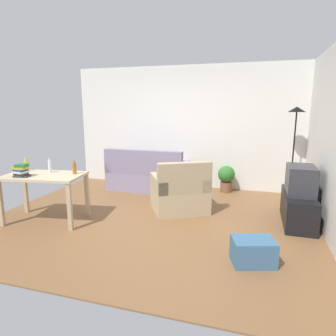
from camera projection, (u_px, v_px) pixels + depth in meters
The scene contains 14 objects.
ground_plane at pixel (154, 218), 4.90m from camera, with size 5.20×4.40×0.02m, color brown.
wall_rear at pixel (185, 127), 6.69m from camera, with size 5.20×0.10×2.70m, color silver.
couch at pixel (148, 176), 6.52m from camera, with size 1.71×0.84×0.92m.
tv_stand at pixel (298, 209), 4.63m from camera, with size 0.44×1.10×0.48m.
tv at pixel (301, 180), 4.53m from camera, with size 0.41×0.60×0.44m.
torchiere_lamp at pixel (295, 128), 5.55m from camera, with size 0.32×0.32×1.81m.
desk at pixel (44, 181), 4.65m from camera, with size 1.29×0.87×0.76m.
potted_plant at pixel (226, 177), 6.33m from camera, with size 0.36×0.36×0.57m.
armchair at pixel (180, 193), 5.17m from camera, with size 1.20×1.17×0.92m.
storage_box at pixel (253, 251), 3.44m from camera, with size 0.48×0.34×0.30m, color #386084.
bottle_squat at pixel (26, 165), 4.91m from camera, with size 0.06×0.06×0.24m.
bottle_clear at pixel (50, 166), 4.77m from camera, with size 0.05×0.05×0.23m.
bottle_amber at pixel (74, 168), 4.66m from camera, with size 0.06×0.06×0.22m.
book_stack at pixel (21, 171), 4.47m from camera, with size 0.24×0.19×0.20m.
Camera 1 is at (1.56, -4.36, 1.80)m, focal length 31.58 mm.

